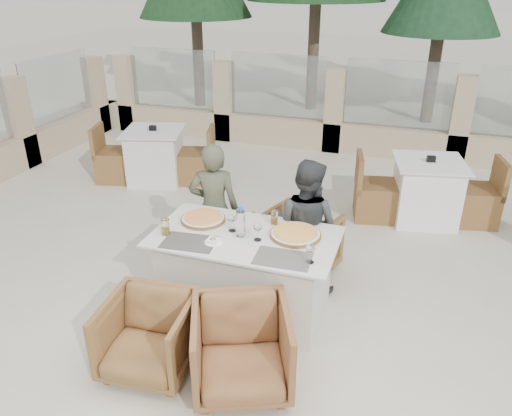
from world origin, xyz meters
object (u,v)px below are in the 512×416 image
(armchair_far_right, at_px, (297,244))
(bg_table_a, at_px, (155,156))
(water_bottle, at_px, (241,221))
(beer_glass_left, at_px, (165,227))
(wine_glass_corner, at_px, (310,252))
(beer_glass_right, at_px, (274,217))
(pizza_right, at_px, (295,233))
(bg_table_b, at_px, (426,191))
(armchair_far_left, at_px, (217,236))
(armchair_near_right, at_px, (241,349))
(dining_table, at_px, (245,273))
(armchair_near_left, at_px, (148,336))
(diner_left, at_px, (214,209))
(pizza_left, at_px, (203,218))
(wine_glass_centre, at_px, (232,222))
(wine_glass_near, at_px, (258,230))
(diner_right, at_px, (305,226))
(olive_dish, at_px, (213,240))

(armchair_far_right, distance_m, bg_table_a, 3.14)
(water_bottle, bearing_deg, beer_glass_left, -164.08)
(wine_glass_corner, distance_m, beer_glass_right, 0.71)
(pizza_right, bearing_deg, bg_table_b, 65.11)
(armchair_far_left, bearing_deg, beer_glass_left, 101.55)
(beer_glass_right, distance_m, armchair_near_right, 1.29)
(water_bottle, xyz_separation_m, armchair_far_right, (0.32, 0.78, -0.58))
(armchair_near_right, height_order, bg_table_a, bg_table_a)
(wine_glass_corner, relative_size, beer_glass_left, 1.29)
(dining_table, distance_m, armchair_near_left, 1.05)
(water_bottle, bearing_deg, beer_glass_right, 56.39)
(beer_glass_left, distance_m, diner_left, 0.80)
(pizza_left, bearing_deg, diner_left, 100.50)
(bg_table_a, bearing_deg, water_bottle, -64.34)
(armchair_far_right, relative_size, armchair_near_left, 1.07)
(wine_glass_centre, relative_size, armchair_far_left, 0.30)
(pizza_right, relative_size, wine_glass_near, 2.40)
(beer_glass_right, bearing_deg, armchair_far_right, 76.35)
(pizza_left, xyz_separation_m, diner_right, (0.87, 0.39, -0.13))
(wine_glass_centre, bearing_deg, armchair_near_left, -107.50)
(pizza_left, height_order, armchair_far_right, pizza_left)
(water_bottle, xyz_separation_m, bg_table_a, (-2.28, 2.54, -0.53))
(armchair_near_left, height_order, bg_table_a, bg_table_a)
(beer_glass_right, bearing_deg, bg_table_b, 58.55)
(armchair_near_left, height_order, diner_left, diner_left)
(wine_glass_near, bearing_deg, armchair_near_right, -79.47)
(olive_dish, bearing_deg, armchair_near_right, -53.89)
(pizza_right, xyz_separation_m, wine_glass_near, (-0.29, -0.17, 0.06))
(armchair_near_left, bearing_deg, beer_glass_left, 100.09)
(beer_glass_left, bearing_deg, armchair_near_right, -36.20)
(wine_glass_corner, xyz_separation_m, diner_right, (-0.22, 0.79, -0.20))
(wine_glass_near, distance_m, armchair_far_right, 0.98)
(armchair_near_left, distance_m, diner_left, 1.58)
(dining_table, xyz_separation_m, wine_glass_near, (0.13, -0.04, 0.48))
(pizza_right, bearing_deg, armchair_far_right, 101.31)
(pizza_right, xyz_separation_m, armchair_near_left, (-0.87, -1.08, -0.49))
(wine_glass_corner, height_order, beer_glass_left, wine_glass_corner)
(wine_glass_centre, relative_size, beer_glass_left, 1.29)
(diner_right, bearing_deg, wine_glass_near, 77.59)
(pizza_right, distance_m, bg_table_b, 2.58)
(beer_glass_left, bearing_deg, diner_left, 81.27)
(dining_table, xyz_separation_m, armchair_far_right, (0.29, 0.76, -0.06))
(wine_glass_centre, xyz_separation_m, wine_glass_near, (0.26, -0.08, 0.00))
(pizza_right, distance_m, water_bottle, 0.48)
(armchair_far_left, xyz_separation_m, bg_table_b, (2.07, 1.70, 0.11))
(armchair_far_left, distance_m, armchair_near_right, 1.85)
(pizza_right, xyz_separation_m, beer_glass_left, (-1.07, -0.32, 0.04))
(olive_dish, bearing_deg, bg_table_b, 57.23)
(olive_dish, bearing_deg, dining_table, 43.06)
(dining_table, xyz_separation_m, wine_glass_centre, (-0.14, 0.05, 0.48))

